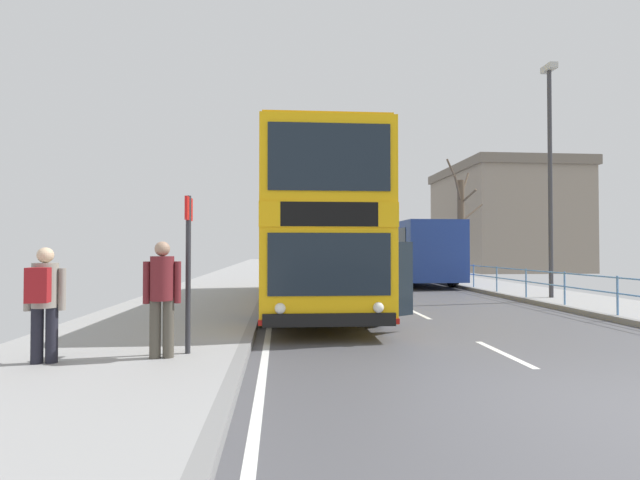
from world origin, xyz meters
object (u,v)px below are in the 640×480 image
Objects in this scene: bare_tree_far_00 at (461,224)px; pedestrian_with_backpack at (44,296)px; pedestrian_companion at (162,292)px; bus_stop_sign_near at (188,255)px; background_bus_far_lane at (408,251)px; street_lamp_far_side at (550,162)px; background_building_00 at (504,218)px; double_decker_bus_main at (312,232)px.

pedestrian_with_backpack is at bearing -125.99° from bare_tree_far_00.
bus_stop_sign_near is (0.32, 0.27, 0.54)m from pedestrian_companion.
pedestrian_companion reaches higher than pedestrian_with_backpack.
pedestrian_companion is (-8.37, -16.69, -0.54)m from background_bus_far_lane.
background_building_00 is at bearing 67.03° from street_lamp_far_side.
bus_stop_sign_near reaches higher than pedestrian_with_backpack.
pedestrian_with_backpack is 0.25× the size of bare_tree_far_00.
bare_tree_far_00 is at bearing 57.32° from bus_stop_sign_near.
bus_stop_sign_near is 0.31× the size of street_lamp_far_side.
background_bus_far_lane is at bearing 63.89° from bus_stop_sign_near.
double_decker_bus_main is 28.44m from background_building_00.
street_lamp_far_side is 1.18× the size of bare_tree_far_00.
pedestrian_with_backpack is (-9.92, -16.91, -0.56)m from background_bus_far_lane.
pedestrian_companion is 0.15× the size of background_building_00.
bare_tree_far_00 is at bearing 56.99° from pedestrian_companion.
bus_stop_sign_near is at bearing -109.41° from double_decker_bus_main.
bus_stop_sign_near is (-2.38, -6.76, -0.62)m from double_decker_bus_main.
double_decker_bus_main is at bearing 68.96° from pedestrian_companion.
background_bus_far_lane reaches higher than pedestrian_with_backpack.
pedestrian_with_backpack is 1.57m from pedestrian_companion.
background_building_00 reaches higher than pedestrian_with_backpack.
background_bus_far_lane is at bearing 63.37° from pedestrian_companion.
bare_tree_far_00 is at bearing 83.75° from street_lamp_far_side.
bare_tree_far_00 reaches higher than pedestrian_with_backpack.
double_decker_bus_main is 7.63m from pedestrian_companion.
background_building_00 is (8.11, 11.30, 1.13)m from bare_tree_far_00.
pedestrian_companion is at bearing -144.31° from street_lamp_far_side.
background_building_00 is at bearing 52.53° from double_decker_bus_main.
street_lamp_far_side is at bearing -75.48° from background_bus_far_lane.
pedestrian_companion is 0.69m from bus_stop_sign_near.
double_decker_bus_main is 14.49m from bare_tree_far_00.
bare_tree_far_00 is 13.96m from background_building_00.
background_bus_far_lane is 5.65× the size of pedestrian_companion.
background_building_00 reaches higher than pedestrian_companion.
background_bus_far_lane is 1.25× the size of street_lamp_far_side.
background_bus_far_lane is at bearing 104.52° from street_lamp_far_side.
street_lamp_far_side reaches higher than double_decker_bus_main.
double_decker_bus_main is 6.70× the size of pedestrian_companion.
background_building_00 is (21.53, 29.77, 3.18)m from pedestrian_with_backpack.
double_decker_bus_main is at bearing -120.39° from background_bus_far_lane.
bus_stop_sign_near is 0.21× the size of background_building_00.
background_bus_far_lane is 17.52m from background_building_00.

